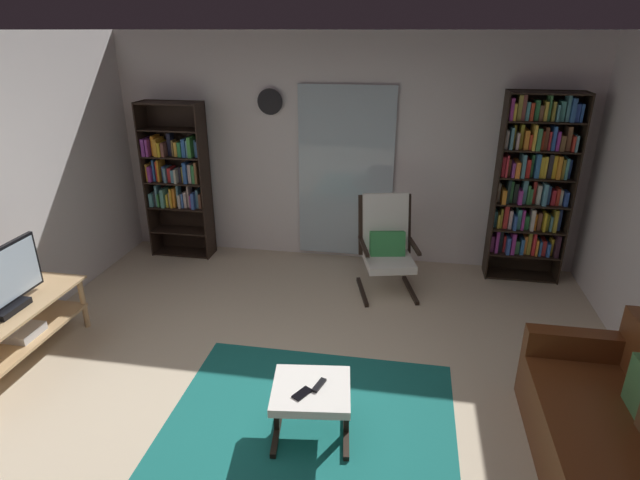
% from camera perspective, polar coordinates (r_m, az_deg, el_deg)
% --- Properties ---
extents(ground_plane, '(7.02, 7.02, 0.00)m').
position_cam_1_polar(ground_plane, '(3.96, -3.38, -18.72)').
color(ground_plane, beige).
extents(wall_back, '(5.60, 0.06, 2.60)m').
position_cam_1_polar(wall_back, '(5.98, 2.74, 9.82)').
color(wall_back, silver).
rests_on(wall_back, ground).
extents(glass_door_panel, '(1.10, 0.01, 2.00)m').
position_cam_1_polar(glass_door_panel, '(5.98, 2.85, 7.33)').
color(glass_door_panel, silver).
extents(area_rug, '(2.04, 1.89, 0.01)m').
position_cam_1_polar(area_rug, '(3.81, -1.42, -20.68)').
color(area_rug, '#196962').
rests_on(area_rug, ground).
extents(tv_stand, '(0.48, 1.38, 0.52)m').
position_cam_1_polar(tv_stand, '(4.91, -30.91, -8.48)').
color(tv_stand, tan).
rests_on(tv_stand, ground).
extents(television, '(0.20, 0.84, 0.52)m').
position_cam_1_polar(television, '(4.73, -31.95, -4.16)').
color(television, black).
rests_on(television, tv_stand).
extents(bookshelf_near_tv, '(0.74, 0.30, 1.85)m').
position_cam_1_polar(bookshelf_near_tv, '(6.36, -15.65, 6.78)').
color(bookshelf_near_tv, black).
rests_on(bookshelf_near_tv, ground).
extents(bookshelf_near_sofa, '(0.78, 0.30, 2.04)m').
position_cam_1_polar(bookshelf_near_sofa, '(5.91, 22.58, 5.98)').
color(bookshelf_near_sofa, black).
rests_on(bookshelf_near_sofa, ground).
extents(leather_sofa, '(0.82, 1.99, 0.81)m').
position_cam_1_polar(leather_sofa, '(3.67, 31.86, -20.63)').
color(leather_sofa, '#5C2D14').
rests_on(leather_sofa, ground).
extents(lounge_armchair, '(0.70, 0.77, 1.02)m').
position_cam_1_polar(lounge_armchair, '(5.41, 7.44, -0.26)').
color(lounge_armchair, black).
rests_on(lounge_armchair, ground).
extents(ottoman, '(0.58, 0.54, 0.40)m').
position_cam_1_polar(ottoman, '(3.59, -0.98, -16.91)').
color(ottoman, white).
rests_on(ottoman, ground).
extents(tv_remote, '(0.08, 0.15, 0.02)m').
position_cam_1_polar(tv_remote, '(3.54, -0.11, -15.85)').
color(tv_remote, black).
rests_on(tv_remote, ottoman).
extents(cell_phone, '(0.13, 0.16, 0.01)m').
position_cam_1_polar(cell_phone, '(3.49, -1.99, -16.71)').
color(cell_phone, black).
rests_on(cell_phone, ottoman).
extents(wall_clock, '(0.29, 0.03, 0.29)m').
position_cam_1_polar(wall_clock, '(5.98, -5.58, 15.08)').
color(wall_clock, silver).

